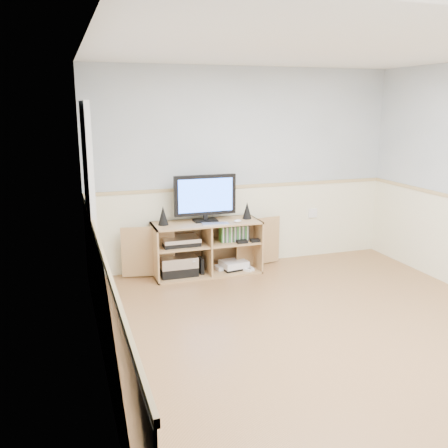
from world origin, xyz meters
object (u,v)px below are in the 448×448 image
Objects in this scene: keyboard at (215,224)px; game_consoles at (233,265)px; media_cabinet at (205,246)px; monitor at (205,196)px.

game_consoles is (0.27, 0.13, -0.59)m from keyboard.
keyboard is (0.07, -0.20, 0.32)m from media_cabinet.
keyboard is at bearing -154.53° from game_consoles.
media_cabinet is 6.49× the size of keyboard.
media_cabinet is 2.67× the size of monitor.
monitor is 0.95m from game_consoles.
monitor is (0.00, -0.01, 0.63)m from media_cabinet.
media_cabinet is at bearing 117.64° from keyboard.
game_consoles is at bearing -11.70° from media_cabinet.
game_consoles is (0.34, -0.06, -0.89)m from monitor.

